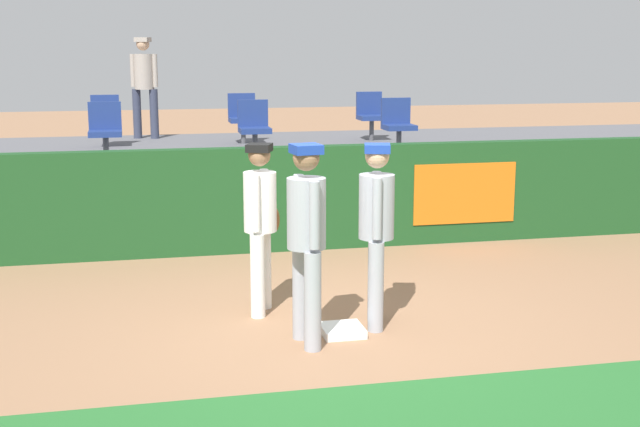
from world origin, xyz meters
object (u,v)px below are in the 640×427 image
at_px(player_runner_visitor, 376,222).
at_px(seat_back_left, 105,118).
at_px(player_fielder_home, 261,216).
at_px(seat_back_center, 243,115).
at_px(seat_back_right, 371,113).
at_px(first_base, 342,330).
at_px(spectator_hooded, 144,80).
at_px(player_coach_visitor, 306,230).
at_px(seat_front_right, 398,122).
at_px(seat_front_center, 254,125).
at_px(seat_front_left, 105,128).

bearing_deg(player_runner_visitor, seat_back_left, -142.37).
relative_size(player_fielder_home, seat_back_center, 2.11).
height_order(player_fielder_home, seat_back_right, seat_back_right).
height_order(first_base, spectator_hooded, spectator_hooded).
xyz_separation_m(player_coach_visitor, seat_front_right, (2.50, 5.16, 0.49)).
distance_m(seat_back_center, seat_front_right, 2.83).
bearing_deg(spectator_hooded, seat_front_center, 138.71).
relative_size(seat_front_right, seat_front_center, 1.00).
height_order(player_fielder_home, seat_front_right, seat_front_right).
xyz_separation_m(seat_front_left, spectator_hooded, (0.62, 2.92, 0.56)).
bearing_deg(first_base, player_coach_visitor, -153.84).
xyz_separation_m(seat_back_left, seat_back_center, (2.26, 0.00, 0.00)).
distance_m(first_base, player_fielder_home, 1.46).
xyz_separation_m(seat_back_left, seat_front_left, (0.05, -1.80, 0.00)).
height_order(player_runner_visitor, seat_front_right, seat_front_right).
bearing_deg(player_coach_visitor, seat_back_right, 151.93).
bearing_deg(seat_back_left, seat_front_center, -39.18).
relative_size(player_coach_visitor, seat_front_center, 2.24).
bearing_deg(spectator_hooded, seat_front_left, 98.94).
height_order(seat_back_right, seat_front_right, same).
distance_m(player_fielder_home, seat_front_right, 4.98).
relative_size(first_base, seat_front_left, 0.48).
distance_m(player_runner_visitor, seat_front_left, 5.51).
bearing_deg(seat_back_right, first_base, -107.85).
height_order(player_runner_visitor, spectator_hooded, spectator_hooded).
relative_size(player_coach_visitor, seat_back_center, 2.24).
xyz_separation_m(player_coach_visitor, seat_back_center, (0.31, 6.96, 0.49)).
bearing_deg(player_fielder_home, seat_front_right, 166.97).
bearing_deg(spectator_hooded, player_fielder_home, 119.18).
relative_size(seat_front_left, seat_front_right, 1.00).
bearing_deg(seat_back_right, seat_front_left, -158.10).
height_order(player_coach_visitor, seat_back_center, seat_back_center).
relative_size(player_runner_visitor, seat_front_right, 2.17).
distance_m(player_fielder_home, seat_back_center, 5.96).
bearing_deg(spectator_hooded, seat_back_center, 165.81).
relative_size(seat_back_center, seat_front_right, 1.00).
bearing_deg(seat_back_center, first_base, -89.31).
xyz_separation_m(seat_front_left, seat_front_right, (4.40, 0.00, 0.00)).
relative_size(seat_back_left, seat_front_right, 1.00).
relative_size(player_fielder_home, seat_back_right, 2.11).
distance_m(player_fielder_home, seat_front_center, 4.18).
height_order(player_fielder_home, seat_back_center, seat_back_center).
bearing_deg(seat_front_center, seat_back_left, 140.82).
height_order(player_fielder_home, seat_front_left, seat_front_left).
distance_m(seat_back_center, spectator_hooded, 2.03).
height_order(seat_back_right, seat_front_center, same).
bearing_deg(player_runner_visitor, seat_front_center, -158.67).
xyz_separation_m(seat_back_center, seat_front_center, (-0.06, -1.80, -0.00)).
height_order(first_base, seat_back_right, seat_back_right).
bearing_deg(seat_back_left, seat_back_right, -0.00).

